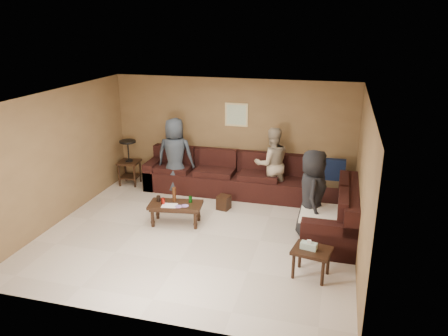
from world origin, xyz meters
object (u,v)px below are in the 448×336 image
(end_table_left, at_px, (129,161))
(person_left, at_px, (175,155))
(person_middle, at_px, (272,164))
(person_right, at_px, (312,194))
(sectional_sofa, at_px, (258,191))
(waste_bin, at_px, (224,202))
(side_table_right, at_px, (311,253))
(coffee_table, at_px, (175,206))

(end_table_left, xyz_separation_m, person_left, (1.22, -0.14, 0.29))
(person_middle, xyz_separation_m, person_right, (0.96, -1.57, 0.02))
(sectional_sofa, xyz_separation_m, end_table_left, (-3.17, 0.47, 0.23))
(end_table_left, relative_size, waste_bin, 3.68)
(sectional_sofa, xyz_separation_m, side_table_right, (1.25, -2.42, 0.07))
(coffee_table, distance_m, side_table_right, 2.86)
(coffee_table, xyz_separation_m, person_left, (-0.59, 1.58, 0.49))
(side_table_right, xyz_separation_m, person_right, (-0.11, 1.32, 0.41))
(waste_bin, bearing_deg, person_right, -22.37)
(sectional_sofa, distance_m, person_middle, 0.68)
(sectional_sofa, relative_size, person_middle, 2.94)
(waste_bin, bearing_deg, side_table_right, -47.20)
(end_table_left, bearing_deg, person_middle, -0.11)
(sectional_sofa, relative_size, person_left, 2.75)
(coffee_table, relative_size, side_table_right, 1.68)
(end_table_left, bearing_deg, side_table_right, -33.15)
(side_table_right, bearing_deg, coffee_table, 155.92)
(coffee_table, distance_m, person_middle, 2.35)
(coffee_table, bearing_deg, person_right, 3.36)
(side_table_right, relative_size, waste_bin, 2.17)
(sectional_sofa, xyz_separation_m, person_middle, (0.19, 0.46, 0.46))
(coffee_table, height_order, end_table_left, end_table_left)
(sectional_sofa, distance_m, coffee_table, 1.85)
(side_table_right, bearing_deg, person_left, 139.42)
(person_left, bearing_deg, coffee_table, 105.62)
(end_table_left, bearing_deg, waste_bin, -18.28)
(coffee_table, height_order, waste_bin, coffee_table)
(side_table_right, bearing_deg, waste_bin, 132.80)
(coffee_table, xyz_separation_m, person_middle, (1.55, 1.71, 0.43))
(person_left, bearing_deg, sectional_sofa, 165.57)
(waste_bin, xyz_separation_m, person_right, (1.80, -0.74, 0.66))
(coffee_table, bearing_deg, waste_bin, 51.34)
(sectional_sofa, bearing_deg, person_middle, 67.76)
(waste_bin, distance_m, person_middle, 1.34)
(waste_bin, height_order, person_right, person_right)
(end_table_left, height_order, waste_bin, end_table_left)
(person_middle, bearing_deg, end_table_left, -24.09)
(side_table_right, distance_m, person_middle, 3.10)
(sectional_sofa, distance_m, end_table_left, 3.21)
(sectional_sofa, xyz_separation_m, coffee_table, (-1.36, -1.25, 0.03))
(person_right, bearing_deg, waste_bin, 63.07)
(coffee_table, relative_size, person_right, 0.65)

